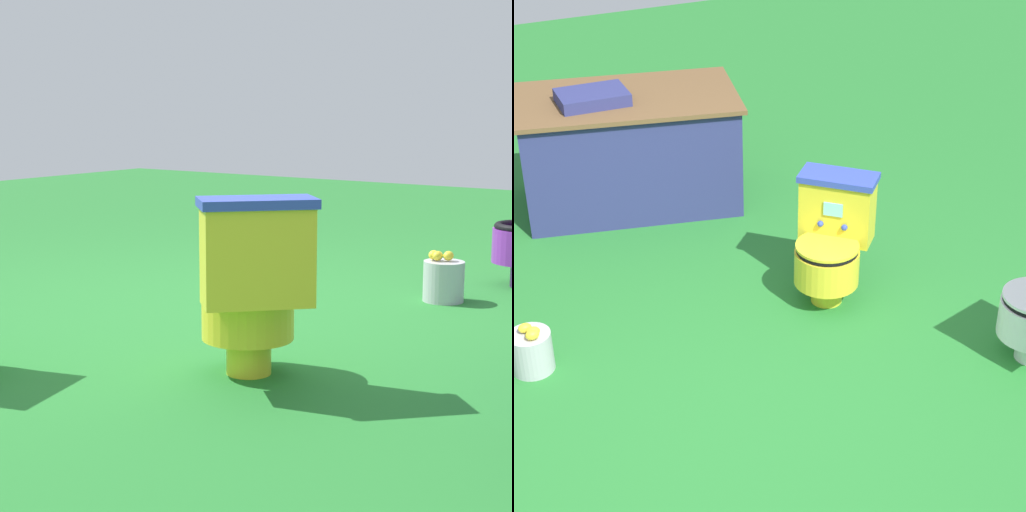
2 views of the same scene
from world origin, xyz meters
TOP-DOWN VIEW (x-y plane):
  - ground at (0.00, 0.00)m, footprint 14.00×14.00m
  - toilet_yellow at (0.88, 0.82)m, footprint 0.63×0.63m
  - lemon_bucket at (-0.85, 0.85)m, footprint 0.22×0.22m

SIDE VIEW (x-z plane):
  - ground at x=0.00m, z-range 0.00..0.00m
  - lemon_bucket at x=-0.85m, z-range -0.02..0.26m
  - toilet_yellow at x=0.88m, z-range 0.01..0.73m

